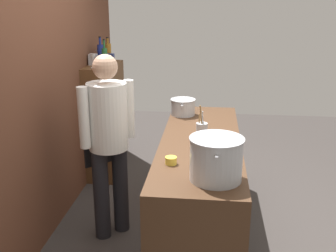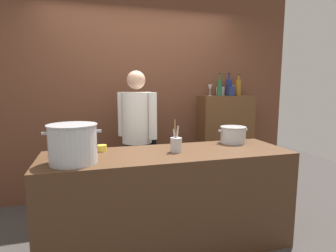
# 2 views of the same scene
# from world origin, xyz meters

# --- Properties ---
(ground_plane) EXTENTS (8.00, 8.00, 0.00)m
(ground_plane) POSITION_xyz_m (0.00, 0.00, 0.00)
(ground_plane) COLOR #383330
(brick_back_panel) EXTENTS (4.40, 0.10, 3.00)m
(brick_back_panel) POSITION_xyz_m (0.00, 1.40, 1.50)
(brick_back_panel) COLOR brown
(brick_back_panel) RESTS_ON ground_plane
(prep_counter) EXTENTS (2.22, 0.70, 0.90)m
(prep_counter) POSITION_xyz_m (0.00, 0.00, 0.45)
(prep_counter) COLOR #472D1C
(prep_counter) RESTS_ON ground_plane
(bar_cabinet) EXTENTS (0.76, 0.32, 1.35)m
(bar_cabinet) POSITION_xyz_m (1.19, 1.19, 0.68)
(bar_cabinet) COLOR brown
(bar_cabinet) RESTS_ON ground_plane
(chef) EXTENTS (0.44, 0.44, 1.66)m
(chef) POSITION_xyz_m (-0.15, 0.80, 0.96)
(chef) COLOR black
(chef) RESTS_ON ground_plane
(stockpot_large) EXTENTS (0.43, 0.37, 0.30)m
(stockpot_large) POSITION_xyz_m (-0.80, -0.13, 1.05)
(stockpot_large) COLOR #B7BABF
(stockpot_large) RESTS_ON prep_counter
(stockpot_small) EXTENTS (0.33, 0.27, 0.17)m
(stockpot_small) POSITION_xyz_m (0.76, 0.22, 0.99)
(stockpot_small) COLOR #B7BABF
(stockpot_small) RESTS_ON prep_counter
(utensil_crock) EXTENTS (0.10, 0.10, 0.30)m
(utensil_crock) POSITION_xyz_m (0.07, -0.00, 0.97)
(utensil_crock) COLOR #B7BABF
(utensil_crock) RESTS_ON prep_counter
(butter_jar) EXTENTS (0.09, 0.09, 0.06)m
(butter_jar) POSITION_xyz_m (-0.58, 0.21, 0.93)
(butter_jar) COLOR yellow
(butter_jar) RESTS_ON prep_counter
(wine_bottle_cobalt) EXTENTS (0.07, 0.07, 0.32)m
(wine_bottle_cobalt) POSITION_xyz_m (1.24, 1.22, 1.47)
(wine_bottle_cobalt) COLOR navy
(wine_bottle_cobalt) RESTS_ON bar_cabinet
(wine_bottle_green) EXTENTS (0.06, 0.06, 0.31)m
(wine_bottle_green) POSITION_xyz_m (1.05, 1.12, 1.46)
(wine_bottle_green) COLOR #1E592D
(wine_bottle_green) RESTS_ON bar_cabinet
(wine_bottle_amber) EXTENTS (0.08, 0.08, 0.30)m
(wine_bottle_amber) POSITION_xyz_m (1.36, 1.16, 1.47)
(wine_bottle_amber) COLOR #8C5919
(wine_bottle_amber) RESTS_ON bar_cabinet
(wine_glass_wide) EXTENTS (0.08, 0.08, 0.15)m
(wine_glass_wide) POSITION_xyz_m (1.33, 1.27, 1.46)
(wine_glass_wide) COLOR silver
(wine_glass_wide) RESTS_ON bar_cabinet
(wine_glass_short) EXTENTS (0.06, 0.06, 0.16)m
(wine_glass_short) POSITION_xyz_m (0.96, 1.23, 1.46)
(wine_glass_short) COLOR silver
(wine_glass_short) RESTS_ON bar_cabinet
(spice_tin_navy) EXTENTS (0.08, 0.08, 0.12)m
(spice_tin_navy) POSITION_xyz_m (1.20, 1.10, 1.42)
(spice_tin_navy) COLOR navy
(spice_tin_navy) RESTS_ON bar_cabinet
(spice_tin_silver) EXTENTS (0.09, 0.09, 0.12)m
(spice_tin_silver) POSITION_xyz_m (1.14, 1.29, 1.42)
(spice_tin_silver) COLOR #B2B2B7
(spice_tin_silver) RESTS_ON bar_cabinet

